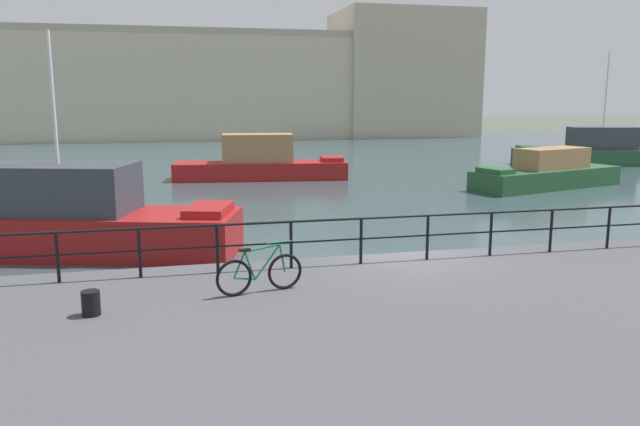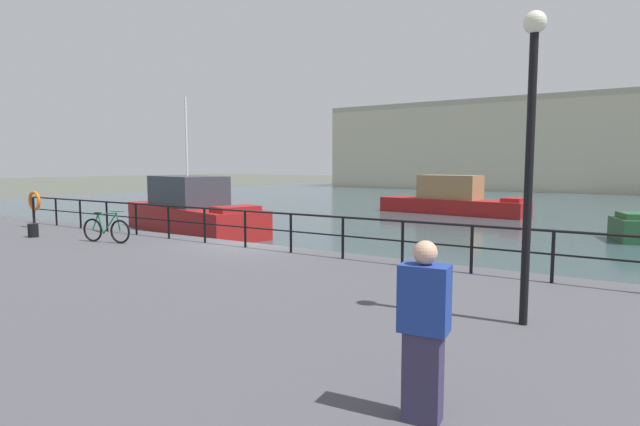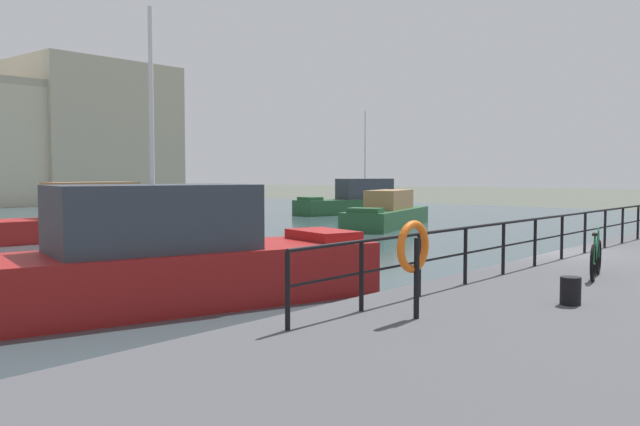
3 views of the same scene
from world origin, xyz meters
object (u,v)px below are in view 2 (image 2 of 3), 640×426
harbor_building (604,143)px  mooring_bollard (33,230)px  life_ring_stand (34,202)px  moored_red_daysailer (452,200)px  moored_white_yacht (191,210)px  parked_bicycle (106,230)px  quay_lamp_post (531,127)px  standing_person (424,330)px

harbor_building → mooring_bollard: size_ratio=130.12×
life_ring_stand → moored_red_daysailer: bearing=68.9°
moored_red_daysailer → moored_white_yacht: (-7.70, -15.61, 0.10)m
harbor_building → moored_red_daysailer: (-6.54, -36.33, -4.91)m
moored_white_yacht → parked_bicycle: bearing=-42.9°
parked_bicycle → harbor_building: bearing=68.1°
harbor_building → quay_lamp_post: (2.58, -61.09, -2.09)m
harbor_building → quay_lamp_post: 61.18m
moored_white_yacht → standing_person: (16.58, -12.64, 0.68)m
mooring_bollard → harbor_building: bearing=78.0°
moored_white_yacht → quay_lamp_post: moored_white_yacht is taller
harbor_building → parked_bicycle: (-9.72, -59.59, -4.60)m
life_ring_stand → quay_lamp_post: bearing=-7.2°
harbor_building → moored_red_daysailer: size_ratio=5.82×
harbor_building → life_ring_stand: bearing=-104.5°
quay_lamp_post → parked_bicycle: bearing=173.1°
parked_bicycle → mooring_bollard: 3.11m
mooring_bollard → parked_bicycle: bearing=11.1°
parked_bicycle → quay_lamp_post: (12.30, -1.50, 2.51)m
moored_red_daysailer → standing_person: size_ratio=5.82×
moored_red_daysailer → moored_white_yacht: moored_white_yacht is taller
moored_white_yacht → quay_lamp_post: bearing=-12.0°
quay_lamp_post → standing_person: quay_lamp_post is taller
moored_white_yacht → mooring_bollard: (1.47, -8.25, 0.04)m
moored_red_daysailer → parked_bicycle: (-3.18, -23.26, 0.31)m
quay_lamp_post → standing_person: (-0.23, -3.49, -2.04)m
moored_red_daysailer → quay_lamp_post: quay_lamp_post is taller
standing_person → mooring_bollard: bearing=-112.5°
moored_red_daysailer → quay_lamp_post: bearing=-63.2°
harbor_building → standing_person: (2.35, -64.58, -4.13)m
harbor_building → moored_red_daysailer: 37.24m
parked_bicycle → standing_person: bearing=-35.1°
moored_red_daysailer → parked_bicycle: size_ratio=5.66×
life_ring_stand → quay_lamp_post: (17.78, -2.26, 1.92)m
moored_white_yacht → standing_person: moored_white_yacht is taller
harbor_building → moored_white_yacht: harbor_building is taller
quay_lamp_post → life_ring_stand: bearing=172.8°
moored_red_daysailer → mooring_bollard: (-6.23, -23.86, 0.14)m
moored_white_yacht → parked_bicycle: size_ratio=5.66×
moored_white_yacht → standing_person: size_ratio=5.83×
moored_white_yacht → quay_lamp_post: (16.81, -9.15, 2.72)m
moored_red_daysailer → mooring_bollard: bearing=-98.0°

